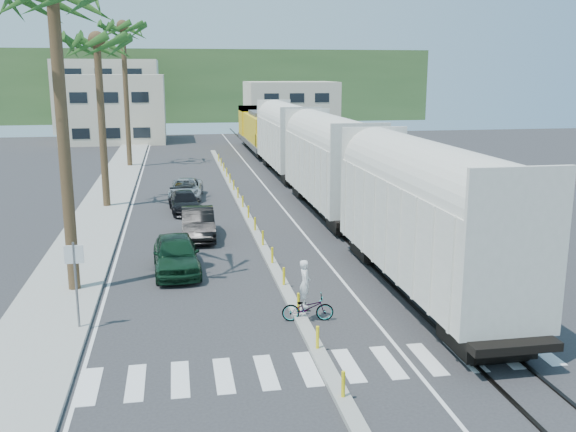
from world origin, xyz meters
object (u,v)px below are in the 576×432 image
object	(u,v)px
car_lead	(176,254)
car_second	(198,223)
street_sign	(75,273)
cyclist	(307,302)

from	to	relation	value
car_lead	car_second	size ratio (longest dim) A/B	1.03
street_sign	car_second	size ratio (longest dim) A/B	0.65
car_second	car_lead	bearing A→B (deg)	-101.13
street_sign	car_second	bearing A→B (deg)	69.41
car_second	cyclist	world-z (taller)	cyclist
street_sign	car_lead	xyz separation A→B (m)	(3.18, 5.86, -1.18)
cyclist	car_second	bearing A→B (deg)	21.73
street_sign	car_lead	bearing A→B (deg)	61.49
car_lead	cyclist	size ratio (longest dim) A/B	2.20
street_sign	car_lead	world-z (taller)	street_sign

